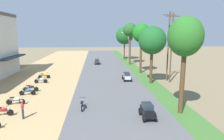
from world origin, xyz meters
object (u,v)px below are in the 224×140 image
at_px(streetlamp_near, 128,45).
at_px(motorbike_ahead_second, 82,104).
at_px(parked_motorbike_seventh, 44,75).
at_px(utility_pole_far, 171,47).
at_px(parked_motorbike_fifth, 31,88).
at_px(median_tree_fourth, 130,31).
at_px(utility_pole_near, 168,46).
at_px(parked_motorbike_third, 16,100).
at_px(median_tree_third, 141,34).
at_px(median_tree_nearest, 185,38).
at_px(car_sedan_silver, 127,76).
at_px(parked_motorbike_second, 3,110).
at_px(parked_motorbike_fourth, 28,91).
at_px(streetlamp_mid, 123,42).
at_px(median_tree_second, 152,41).
at_px(pedestrian_on_shoulder, 22,108).
at_px(car_sedan_charcoal, 97,61).
at_px(median_tree_fifth, 124,36).
at_px(car_hatchback_black, 147,110).
at_px(parked_motorbike_sixth, 41,80).

distance_m(streetlamp_near, motorbike_ahead_second, 29.99).
relative_size(parked_motorbike_seventh, utility_pole_far, 0.19).
xyz_separation_m(parked_motorbike_fifth, median_tree_fourth, (15.33, 19.37, 6.90)).
height_order(parked_motorbike_fifth, streetlamp_near, streetlamp_near).
xyz_separation_m(utility_pole_near, utility_pole_far, (0.08, -1.00, -0.12)).
xyz_separation_m(parked_motorbike_third, median_tree_third, (15.66, 14.22, 6.28)).
bearing_deg(median_tree_third, median_tree_fourth, 91.42).
xyz_separation_m(median_tree_nearest, car_sedan_silver, (-2.82, 12.10, -5.83)).
bearing_deg(parked_motorbike_second, parked_motorbike_third, 89.14).
height_order(parked_motorbike_second, parked_motorbike_fourth, same).
xyz_separation_m(parked_motorbike_fourth, utility_pole_far, (18.16, 4.50, 4.48)).
height_order(median_tree_fourth, streetlamp_mid, median_tree_fourth).
bearing_deg(parked_motorbike_fourth, median_tree_second, 14.90).
bearing_deg(pedestrian_on_shoulder, median_tree_fourth, 63.36).
bearing_deg(streetlamp_mid, utility_pole_far, -84.54).
bearing_deg(streetlamp_near, car_sedan_silver, -100.18).
distance_m(parked_motorbike_third, utility_pole_near, 20.63).
distance_m(parked_motorbike_third, median_tree_third, 22.07).
relative_size(median_tree_fourth, streetlamp_mid, 1.17).
xyz_separation_m(median_tree_fourth, car_sedan_charcoal, (-7.25, 0.78, -6.71)).
height_order(parked_motorbike_third, parked_motorbike_fourth, same).
bearing_deg(median_tree_second, parked_motorbike_fifth, -170.21).
distance_m(median_tree_nearest, median_tree_fifth, 34.81).
bearing_deg(parked_motorbike_seventh, utility_pole_far, -11.57).
bearing_deg(median_tree_nearest, pedestrian_on_shoulder, -179.74).
relative_size(parked_motorbike_fifth, streetlamp_near, 0.25).
height_order(median_tree_fourth, car_hatchback_black, median_tree_fourth).
height_order(median_tree_nearest, utility_pole_near, utility_pole_near).
xyz_separation_m(median_tree_nearest, streetlamp_mid, (0.39, 39.57, -2.06)).
relative_size(pedestrian_on_shoulder, streetlamp_mid, 0.21).
distance_m(parked_motorbike_third, car_sedan_charcoal, 25.83).
xyz_separation_m(parked_motorbike_second, utility_pole_near, (18.29, 11.11, 4.60)).
relative_size(median_tree_second, car_sedan_silver, 3.47).
xyz_separation_m(parked_motorbike_fourth, motorbike_ahead_second, (6.36, -4.59, 0.02)).
bearing_deg(median_tree_second, median_tree_third, 88.32).
xyz_separation_m(parked_motorbike_sixth, car_hatchback_black, (11.77, -12.48, 0.19)).
xyz_separation_m(parked_motorbike_fourth, car_sedan_charcoal, (8.01, 21.56, 0.19)).
distance_m(streetlamp_mid, utility_pole_near, 27.97).
relative_size(parked_motorbike_fifth, median_tree_fourth, 0.20).
relative_size(parked_motorbike_third, utility_pole_far, 0.19).
relative_size(parked_motorbike_fifth, pedestrian_on_shoulder, 1.11).
height_order(parked_motorbike_sixth, car_sedan_silver, car_sedan_silver).
distance_m(streetlamp_near, car_sedan_silver, 18.52).
height_order(parked_motorbike_second, median_tree_fifth, median_tree_fifth).
bearing_deg(median_tree_fifth, median_tree_second, -89.79).
distance_m(median_tree_nearest, car_sedan_silver, 13.72).
distance_m(parked_motorbike_fourth, utility_pole_far, 19.24).
bearing_deg(median_tree_second, motorbike_ahead_second, -135.88).
xyz_separation_m(parked_motorbike_sixth, car_sedan_charcoal, (7.96, 16.17, 0.19)).
bearing_deg(parked_motorbike_fifth, pedestrian_on_shoulder, -77.27).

